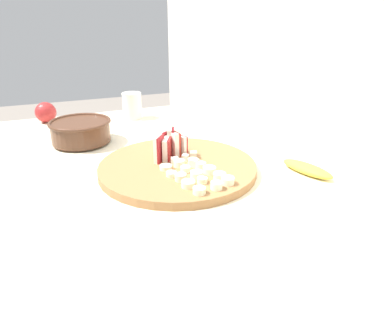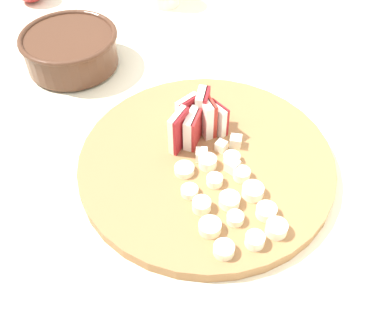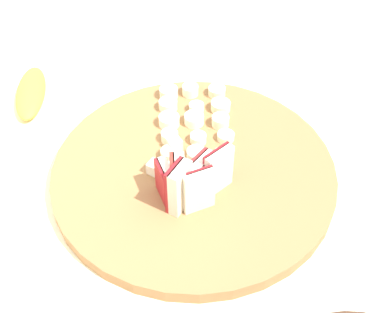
# 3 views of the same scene
# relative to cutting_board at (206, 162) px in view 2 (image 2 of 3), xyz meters

# --- Properties ---
(tiled_countertop) EXTENTS (1.25, 0.86, 0.93)m
(tiled_countertop) POSITION_rel_cutting_board_xyz_m (0.00, -0.06, -0.47)
(tiled_countertop) COLOR beige
(tiled_countertop) RESTS_ON ground
(cutting_board) EXTENTS (0.38, 0.38, 0.02)m
(cutting_board) POSITION_rel_cutting_board_xyz_m (0.00, 0.00, 0.00)
(cutting_board) COLOR olive
(cutting_board) RESTS_ON tiled_countertop
(apple_wedge_fan) EXTENTS (0.08, 0.10, 0.07)m
(apple_wedge_fan) POSITION_rel_cutting_board_xyz_m (-0.05, -0.00, 0.04)
(apple_wedge_fan) COLOR maroon
(apple_wedge_fan) RESTS_ON cutting_board
(apple_dice_pile) EXTENTS (0.09, 0.10, 0.02)m
(apple_dice_pile) POSITION_rel_cutting_board_xyz_m (-0.01, 0.01, 0.02)
(apple_dice_pile) COLOR white
(apple_dice_pile) RESTS_ON cutting_board
(banana_slice_rows) EXTENTS (0.17, 0.13, 0.02)m
(banana_slice_rows) POSITION_rel_cutting_board_xyz_m (0.09, 0.01, 0.02)
(banana_slice_rows) COLOR #F4EAC6
(banana_slice_rows) RESTS_ON cutting_board
(ceramic_bowl) EXTENTS (0.18, 0.18, 0.07)m
(ceramic_bowl) POSITION_rel_cutting_board_xyz_m (-0.29, -0.19, 0.03)
(ceramic_bowl) COLOR #4C2D1E
(ceramic_bowl) RESTS_ON tiled_countertop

